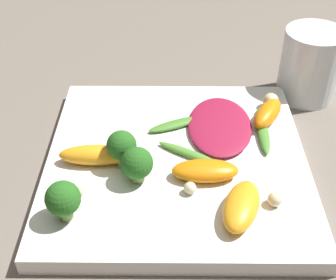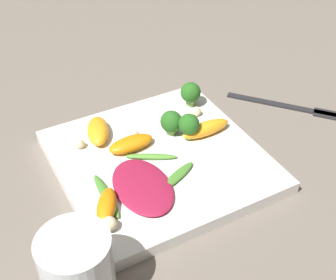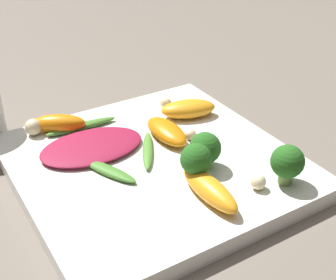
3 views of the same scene
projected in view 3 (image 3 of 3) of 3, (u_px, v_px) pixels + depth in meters
ground_plane at (154, 173)px, 0.48m from camera, size 2.40×2.40×0.00m
plate at (154, 166)px, 0.48m from camera, size 0.27×0.27×0.02m
radicchio_leaf_0 at (92, 146)px, 0.49m from camera, size 0.08×0.11×0.01m
orange_segment_0 at (167, 131)px, 0.50m from camera, size 0.07×0.03×0.02m
orange_segment_1 at (209, 189)px, 0.41m from camera, size 0.08×0.02×0.02m
orange_segment_2 at (59, 123)px, 0.52m from camera, size 0.05×0.06×0.02m
orange_segment_3 at (188, 109)px, 0.55m from camera, size 0.05×0.07×0.02m
broccoli_floret_0 at (287, 163)px, 0.43m from camera, size 0.03×0.03×0.04m
broccoli_floret_1 at (196, 160)px, 0.43m from camera, size 0.03×0.03×0.04m
broccoli_floret_2 at (205, 149)px, 0.45m from camera, size 0.03×0.03×0.04m
arugula_sprig_0 at (149, 150)px, 0.48m from camera, size 0.07×0.04×0.01m
arugula_sprig_1 at (81, 126)px, 0.52m from camera, size 0.02×0.08×0.01m
arugula_sprig_2 at (106, 168)px, 0.45m from camera, size 0.07×0.04×0.01m
macadamia_nut_0 at (166, 103)px, 0.57m from camera, size 0.01×0.01×0.01m
macadamia_nut_1 at (191, 134)px, 0.50m from camera, size 0.01×0.01×0.01m
macadamia_nut_2 at (33, 127)px, 0.51m from camera, size 0.02×0.02×0.02m
macadamia_nut_3 at (258, 182)px, 0.43m from camera, size 0.01×0.01×0.01m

